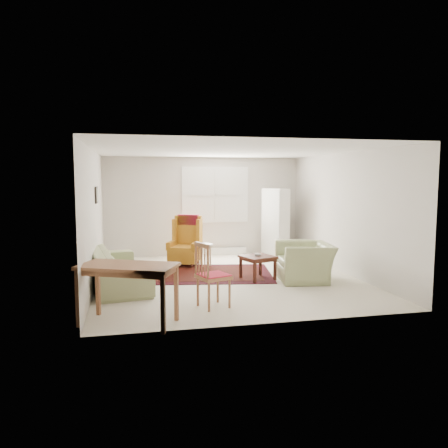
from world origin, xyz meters
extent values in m
cube|color=beige|center=(0.00, 0.00, 0.00)|extent=(5.00, 5.50, 0.01)
cube|color=white|center=(0.00, 0.00, 2.50)|extent=(5.00, 5.50, 0.01)
cube|color=beige|center=(0.00, 2.75, 1.25)|extent=(5.00, 0.04, 2.50)
cube|color=beige|center=(0.00, -2.75, 1.25)|extent=(5.00, 0.04, 2.50)
cube|color=beige|center=(-2.50, 0.00, 1.25)|extent=(0.04, 5.50, 2.50)
cube|color=beige|center=(2.50, 0.00, 1.25)|extent=(0.04, 5.50, 2.50)
cube|color=white|center=(0.30, 2.73, 1.55)|extent=(1.72, 0.06, 1.42)
cube|color=white|center=(0.30, 2.73, 1.55)|extent=(1.60, 0.02, 1.30)
cube|color=silver|center=(0.30, 2.67, 0.09)|extent=(1.60, 0.12, 0.18)
cube|color=black|center=(-2.48, 0.50, 1.65)|extent=(0.03, 0.42, 0.32)
cube|color=#A0964A|center=(-2.46, 0.50, 1.65)|extent=(0.01, 0.34, 0.24)
imported|color=#959F6A|center=(-2.10, -0.14, 0.47)|extent=(1.26, 2.44, 0.94)
imported|color=#959F6A|center=(1.43, -0.46, 0.43)|extent=(1.12, 1.24, 0.87)
camera|label=1|loc=(-1.87, -8.26, 1.97)|focal=35.00mm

